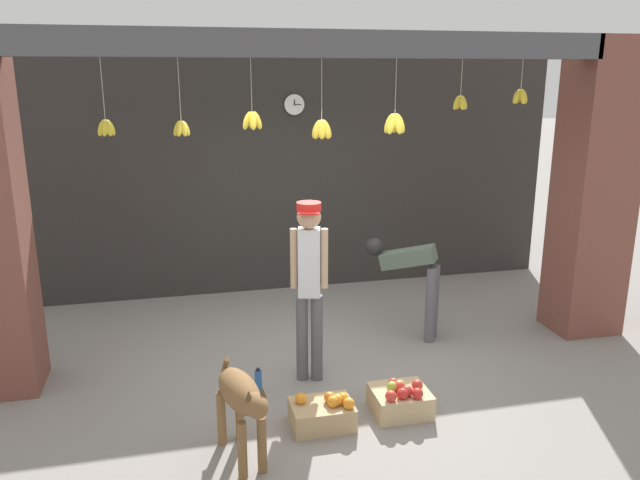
% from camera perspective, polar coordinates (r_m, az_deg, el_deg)
% --- Properties ---
extents(ground_plane, '(60.00, 60.00, 0.00)m').
position_cam_1_polar(ground_plane, '(6.32, 0.77, -11.53)').
color(ground_plane, gray).
extents(shop_back_wall, '(7.36, 0.12, 3.20)m').
position_cam_1_polar(shop_back_wall, '(8.17, -3.43, 6.38)').
color(shop_back_wall, '#2D2B28').
rests_on(shop_back_wall, ground_plane).
extents(shop_pillar_right, '(0.70, 0.60, 3.20)m').
position_cam_1_polar(shop_pillar_right, '(7.38, 23.76, 4.17)').
color(shop_pillar_right, brown).
rests_on(shop_pillar_right, ground_plane).
extents(storefront_awning, '(5.46, 0.27, 0.97)m').
position_cam_1_polar(storefront_awning, '(5.77, 0.55, 17.05)').
color(storefront_awning, '#4C4C51').
extents(dog, '(0.39, 0.90, 0.74)m').
position_cam_1_polar(dog, '(4.76, -7.20, -14.19)').
color(dog, brown).
rests_on(dog, ground_plane).
extents(shopkeeper, '(0.34, 0.30, 1.72)m').
position_cam_1_polar(shopkeeper, '(5.70, -0.99, -3.39)').
color(shopkeeper, '#56565B').
rests_on(shopkeeper, ground_plane).
extents(worker_stooping, '(0.74, 0.60, 1.08)m').
position_cam_1_polar(worker_stooping, '(6.83, 8.43, -3.10)').
color(worker_stooping, '#56565B').
rests_on(worker_stooping, ground_plane).
extents(fruit_crate_oranges, '(0.51, 0.38, 0.29)m').
position_cam_1_polar(fruit_crate_oranges, '(5.34, 0.29, -15.51)').
color(fruit_crate_oranges, tan).
rests_on(fruit_crate_oranges, ground_plane).
extents(fruit_crate_apples, '(0.48, 0.42, 0.30)m').
position_cam_1_polar(fruit_crate_apples, '(5.55, 7.36, -14.24)').
color(fruit_crate_apples, tan).
rests_on(fruit_crate_apples, ground_plane).
extents(water_bottle, '(0.07, 0.07, 0.25)m').
position_cam_1_polar(water_bottle, '(5.83, -5.66, -12.77)').
color(water_bottle, '#2D60AD').
rests_on(water_bottle, ground_plane).
extents(wall_clock, '(0.27, 0.03, 0.27)m').
position_cam_1_polar(wall_clock, '(8.03, -2.37, 12.27)').
color(wall_clock, black).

